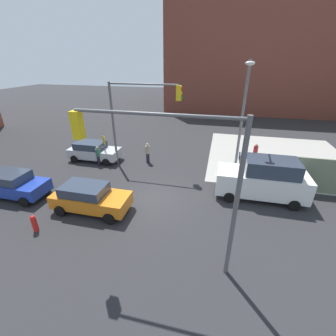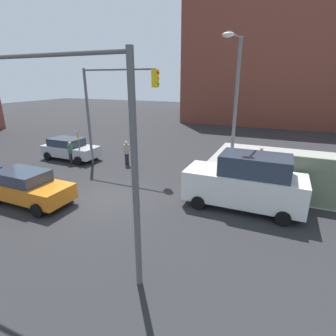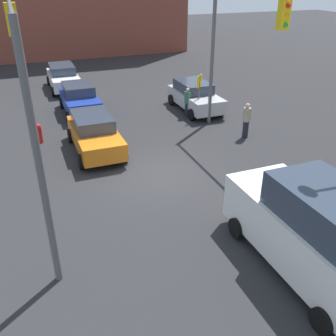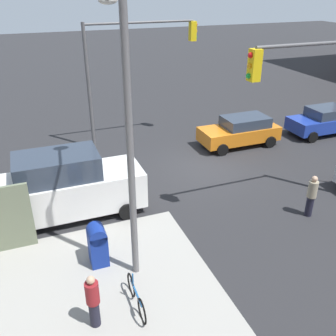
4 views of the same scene
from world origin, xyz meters
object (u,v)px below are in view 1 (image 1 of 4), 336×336
at_px(van_white_delivery, 263,179).
at_px(sedan_silver, 94,151).
at_px(sedan_orange, 90,197).
at_px(pedestrian_waiting, 255,153).
at_px(mailbox_blue, 250,165).
at_px(street_lamp_corner, 243,110).
at_px(traffic_signal_se_corner, 171,164).
at_px(hatchback_blue, 14,184).
at_px(traffic_signal_nw_corner, 138,109).
at_px(pedestrian_walking_north, 98,156).
at_px(fire_hydrant, 34,223).
at_px(bicycle_leaning_on_fence, 240,158).
at_px(pedestrian_crossing, 148,153).

bearing_deg(van_white_delivery, sedan_silver, 167.83).
relative_size(sedan_orange, pedestrian_waiting, 2.64).
xyz_separation_m(mailbox_blue, sedan_orange, (-9.36, -6.93, 0.08)).
bearing_deg(pedestrian_waiting, street_lamp_corner, -141.52).
distance_m(traffic_signal_se_corner, sedan_silver, 13.29).
distance_m(sedan_orange, hatchback_blue, 5.47).
xyz_separation_m(traffic_signal_se_corner, sedan_silver, (-8.83, 9.17, -3.83)).
distance_m(traffic_signal_se_corner, van_white_delivery, 8.44).
relative_size(traffic_signal_nw_corner, sedan_silver, 1.51).
bearing_deg(street_lamp_corner, pedestrian_walking_north, -171.54).
relative_size(traffic_signal_se_corner, fire_hydrant, 6.91).
distance_m(van_white_delivery, pedestrian_walking_north, 12.57).
height_order(sedan_silver, pedestrian_waiting, pedestrian_waiting).
relative_size(traffic_signal_nw_corner, bicycle_leaning_on_fence, 3.71).
bearing_deg(bicycle_leaning_on_fence, mailbox_blue, -74.72).
height_order(mailbox_blue, bicycle_leaning_on_fence, mailbox_blue).
distance_m(traffic_signal_nw_corner, hatchback_blue, 9.54).
bearing_deg(fire_hydrant, street_lamp_corner, 43.45).
height_order(pedestrian_crossing, pedestrian_walking_north, pedestrian_crossing).
bearing_deg(street_lamp_corner, fire_hydrant, -136.55).
bearing_deg(fire_hydrant, traffic_signal_se_corner, -2.41).
relative_size(fire_hydrant, sedan_orange, 0.21).
bearing_deg(fire_hydrant, van_white_delivery, 27.34).
distance_m(mailbox_blue, sedan_silver, 12.90).
bearing_deg(pedestrian_crossing, pedestrian_waiting, 6.98).
relative_size(street_lamp_corner, sedan_silver, 1.86).
height_order(street_lamp_corner, pedestrian_walking_north, street_lamp_corner).
bearing_deg(pedestrian_walking_north, mailbox_blue, 138.86).
bearing_deg(traffic_signal_se_corner, van_white_delivery, 54.63).
height_order(street_lamp_corner, fire_hydrant, street_lamp_corner).
height_order(traffic_signal_nw_corner, sedan_silver, traffic_signal_nw_corner).
relative_size(pedestrian_waiting, bicycle_leaning_on_fence, 0.95).
bearing_deg(hatchback_blue, street_lamp_corner, 27.21).
bearing_deg(traffic_signal_se_corner, street_lamp_corner, 73.01).
bearing_deg(sedan_silver, pedestrian_waiting, 11.44).
bearing_deg(traffic_signal_nw_corner, pedestrian_crossing, 61.20).
xyz_separation_m(sedan_silver, pedestrian_walking_north, (0.90, -0.87, -0.00)).
xyz_separation_m(sedan_silver, pedestrian_waiting, (13.50, 2.73, 0.02)).
distance_m(sedan_silver, pedestrian_waiting, 13.77).
relative_size(traffic_signal_nw_corner, fire_hydrant, 6.91).
distance_m(sedan_silver, pedestrian_crossing, 4.73).
relative_size(mailbox_blue, pedestrian_walking_north, 0.88).
height_order(traffic_signal_nw_corner, pedestrian_crossing, traffic_signal_nw_corner).
distance_m(traffic_signal_se_corner, mailbox_blue, 11.05).
height_order(traffic_signal_se_corner, fire_hydrant, traffic_signal_se_corner).
height_order(pedestrian_crossing, pedestrian_waiting, pedestrian_crossing).
bearing_deg(mailbox_blue, street_lamp_corner, 157.28).
bearing_deg(pedestrian_walking_north, pedestrian_crossing, 153.38).
relative_size(mailbox_blue, pedestrian_waiting, 0.86).
distance_m(traffic_signal_nw_corner, van_white_delivery, 9.97).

